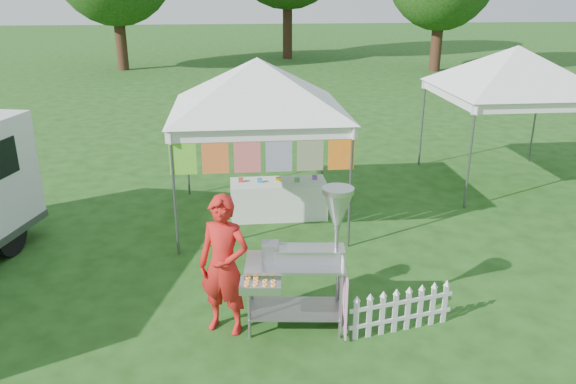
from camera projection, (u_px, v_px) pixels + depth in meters
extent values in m
plane|color=#1D4012|center=(274.00, 319.00, 7.46)|extent=(120.00, 120.00, 0.00)
cylinder|color=#59595E|center=(174.00, 195.00, 8.90)|extent=(0.04, 0.04, 2.10)
cylinder|color=#59595E|center=(350.00, 188.00, 9.17)|extent=(0.04, 0.04, 2.10)
cylinder|color=#59595E|center=(187.00, 146.00, 11.55)|extent=(0.04, 0.04, 2.10)
cylinder|color=#59595E|center=(323.00, 143.00, 11.82)|extent=(0.04, 0.04, 2.10)
cube|color=white|center=(263.00, 134.00, 8.71)|extent=(3.00, 0.03, 0.22)
cube|color=white|center=(254.00, 99.00, 11.36)|extent=(3.00, 0.03, 0.22)
pyramid|color=white|center=(257.00, 57.00, 9.69)|extent=(4.24, 4.24, 0.90)
cylinder|color=#59595E|center=(263.00, 129.00, 8.68)|extent=(3.00, 0.03, 0.03)
cube|color=green|center=(183.00, 153.00, 8.68)|extent=(0.42, 0.01, 0.70)
cube|color=red|center=(215.00, 152.00, 8.73)|extent=(0.42, 0.01, 0.70)
cube|color=#D51A94|center=(247.00, 151.00, 8.78)|extent=(0.42, 0.01, 0.70)
cube|color=#36CCAA|center=(279.00, 150.00, 8.83)|extent=(0.42, 0.01, 0.70)
cube|color=orange|center=(310.00, 149.00, 8.87)|extent=(0.42, 0.01, 0.70)
cube|color=#F7311B|center=(341.00, 149.00, 8.92)|extent=(0.42, 0.01, 0.70)
cylinder|color=#59595E|center=(470.00, 157.00, 10.83)|extent=(0.04, 0.04, 2.10)
cylinder|color=#59595E|center=(422.00, 123.00, 13.48)|extent=(0.04, 0.04, 2.10)
cylinder|color=#59595E|center=(535.00, 121.00, 13.75)|extent=(0.04, 0.04, 2.10)
cube|color=white|center=(548.00, 107.00, 10.63)|extent=(3.00, 0.03, 0.22)
cube|color=white|center=(484.00, 83.00, 13.28)|extent=(3.00, 0.03, 0.22)
pyramid|color=white|center=(519.00, 45.00, 11.61)|extent=(4.24, 4.24, 0.90)
cylinder|color=#59595E|center=(548.00, 103.00, 10.60)|extent=(3.00, 0.03, 0.03)
cylinder|color=#321B12|center=(120.00, 31.00, 28.60)|extent=(0.56, 0.56, 3.96)
cylinder|color=#321B12|center=(287.00, 16.00, 33.03)|extent=(0.56, 0.56, 4.84)
cylinder|color=#321B12|center=(437.00, 36.00, 28.33)|extent=(0.56, 0.56, 3.52)
cylinder|color=gray|center=(249.00, 306.00, 6.92)|extent=(0.05, 0.05, 0.92)
cylinder|color=gray|center=(341.00, 306.00, 6.91)|extent=(0.05, 0.05, 0.92)
cylinder|color=gray|center=(252.00, 285.00, 7.40)|extent=(0.05, 0.05, 0.92)
cylinder|color=gray|center=(338.00, 285.00, 7.39)|extent=(0.05, 0.05, 0.92)
cube|color=gray|center=(295.00, 309.00, 7.23)|extent=(1.23, 0.71, 0.02)
cube|color=#B7B7BC|center=(295.00, 263.00, 6.99)|extent=(1.29, 0.75, 0.04)
cube|color=#B7B7BC|center=(310.00, 254.00, 7.01)|extent=(0.90, 0.35, 0.15)
cube|color=gray|center=(270.00, 251.00, 7.00)|extent=(0.23, 0.25, 0.23)
cylinder|color=gray|center=(337.00, 227.00, 6.88)|extent=(0.06, 0.06, 0.92)
cone|color=#B7B7BC|center=(338.00, 208.00, 6.79)|extent=(0.41, 0.41, 0.41)
cylinder|color=#B7B7BC|center=(338.00, 190.00, 6.71)|extent=(0.43, 0.43, 0.06)
cube|color=#B7B7BC|center=(261.00, 285.00, 6.67)|extent=(0.52, 0.36, 0.10)
cube|color=#D58FB6|center=(344.00, 295.00, 7.15)|extent=(0.10, 0.77, 0.83)
cube|color=white|center=(342.00, 265.00, 6.68)|extent=(0.03, 0.14, 0.18)
imported|color=red|center=(224.00, 266.00, 6.94)|extent=(0.79, 0.67, 1.83)
cylinder|color=black|center=(7.00, 235.00, 9.12)|extent=(0.41, 0.75, 0.72)
cube|color=silver|center=(356.00, 320.00, 6.94)|extent=(0.07, 0.03, 0.56)
cube|color=silver|center=(369.00, 318.00, 6.99)|extent=(0.07, 0.03, 0.56)
cube|color=silver|center=(382.00, 315.00, 7.04)|extent=(0.07, 0.03, 0.56)
cube|color=silver|center=(395.00, 313.00, 7.09)|extent=(0.07, 0.03, 0.56)
cube|color=silver|center=(408.00, 311.00, 7.14)|extent=(0.07, 0.03, 0.56)
cube|color=silver|center=(420.00, 308.00, 7.20)|extent=(0.07, 0.03, 0.56)
cube|color=silver|center=(432.00, 306.00, 7.25)|extent=(0.07, 0.03, 0.56)
cube|color=silver|center=(445.00, 304.00, 7.30)|extent=(0.07, 0.03, 0.56)
cube|color=silver|center=(401.00, 319.00, 7.15)|extent=(1.41, 0.32, 0.05)
cube|color=silver|center=(402.00, 302.00, 7.07)|extent=(1.41, 0.32, 0.05)
cube|color=white|center=(278.00, 199.00, 10.67)|extent=(1.80, 0.70, 0.70)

